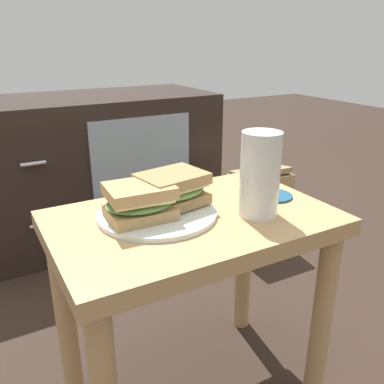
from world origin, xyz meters
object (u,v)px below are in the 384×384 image
Objects in this scene: sandwich_back at (172,189)px; paper_bag at (258,209)px; plate at (157,213)px; coaster at (272,195)px; beer_glass at (260,176)px; tv_cabinet at (95,167)px; sandwich_front at (140,201)px.

sandwich_back reaches higher than paper_bag.
plate is 0.27m from coaster.
plate is 1.51× the size of sandwich_back.
coaster is (0.09, 0.06, -0.08)m from beer_glass.
beer_glass reaches higher than paper_bag.
beer_glass is at bearing -27.35° from plate.
tv_cabinet is 4.02× the size of plate.
sandwich_back is 1.88× the size of coaster.
sandwich_back is at bearing -142.46° from paper_bag.
beer_glass is 2.00× the size of coaster.
beer_glass reaches higher than sandwich_front.
coaster is (0.23, -0.04, -0.04)m from sandwich_back.
sandwich_back is 0.18m from beer_glass.
sandwich_front is 0.24m from beer_glass.
paper_bag is (0.64, 0.48, -0.30)m from plate.
tv_cabinet is 0.93m from sandwich_back.
tv_cabinet is at bearing 83.98° from sandwich_back.
paper_bag is at bearing 53.39° from coaster.
plate is (-0.14, -0.92, 0.17)m from tv_cabinet.
paper_bag is at bearing 36.44° from plate.
sandwich_back is at bearing 143.19° from beer_glass.
sandwich_back is at bearing 15.83° from sandwich_front.
plate is at bearing 15.83° from sandwich_front.
sandwich_back is 0.84m from paper_bag.
plate is 1.42× the size of beer_glass.
coaster is at bearing -126.61° from paper_bag.
plate is 0.06m from sandwich_back.
coaster is at bearing 35.04° from beer_glass.
sandwich_back is (0.04, 0.01, 0.04)m from plate.
paper_bag is (0.47, 0.57, -0.38)m from beer_glass.
tv_cabinet is at bearing 79.28° from sandwich_front.
beer_glass reaches higher than coaster.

